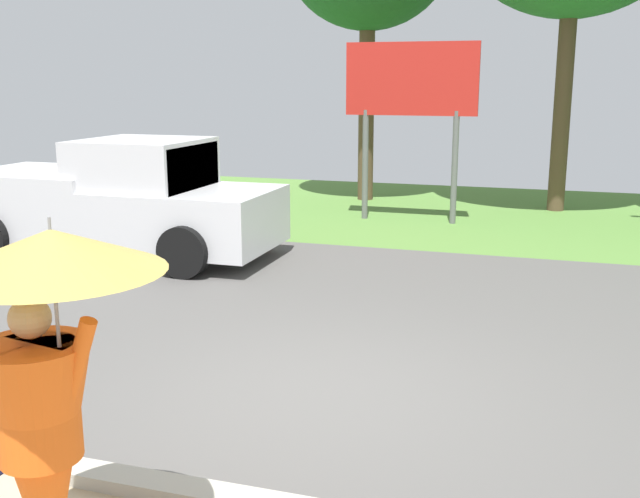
% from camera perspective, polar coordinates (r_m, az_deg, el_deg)
% --- Properties ---
extents(ground_plane, '(40.00, 22.00, 0.20)m').
position_cam_1_polar(ground_plane, '(9.71, 5.16, -4.31)').
color(ground_plane, '#565451').
extents(monk_pedestrian, '(1.15, 1.15, 2.13)m').
position_cam_1_polar(monk_pedestrian, '(4.29, -20.22, -10.44)').
color(monk_pedestrian, '#E55B19').
rests_on(monk_pedestrian, ground_plane).
extents(pickup_truck, '(5.20, 2.28, 1.88)m').
position_cam_1_polar(pickup_truck, '(12.51, -15.05, 3.49)').
color(pickup_truck, silver).
rests_on(pickup_truck, ground_plane).
extents(roadside_billboard, '(2.60, 0.12, 3.50)m').
position_cam_1_polar(roadside_billboard, '(15.01, 6.94, 11.75)').
color(roadside_billboard, slate).
rests_on(roadside_billboard, ground_plane).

